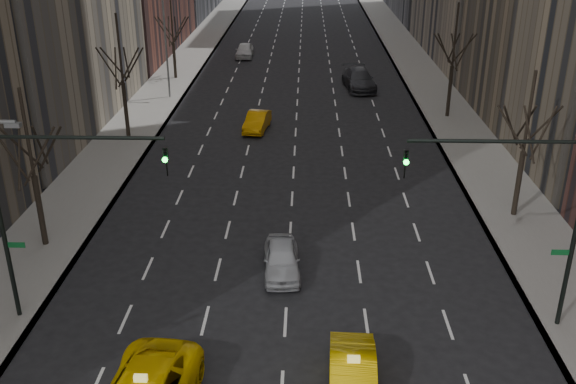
{
  "coord_description": "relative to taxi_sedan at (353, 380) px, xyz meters",
  "views": [
    {
      "loc": [
        0.7,
        -9.47,
        15.2
      ],
      "look_at": [
        -0.04,
        17.01,
        3.5
      ],
      "focal_mm": 40.0,
      "sensor_mm": 36.0,
      "label": 1
    }
  ],
  "objects": [
    {
      "name": "far_suv_grey",
      "position": [
        3.2,
        41.04,
        0.14
      ],
      "size": [
        3.17,
        6.36,
        1.78
      ],
      "primitive_type": "imported",
      "rotation": [
        0.0,
        0.0,
        0.11
      ],
      "color": "#2E2F34",
      "rests_on": "ground"
    },
    {
      "name": "traffic_mast_left",
      "position": [
        -11.5,
        4.29,
        4.74
      ],
      "size": [
        6.69,
        0.39,
        8.0
      ],
      "color": "black",
      "rests_on": "ground"
    },
    {
      "name": "far_taxi",
      "position": [
        -5.29,
        28.69,
        -0.06
      ],
      "size": [
        1.99,
        4.31,
        1.37
      ],
      "primitive_type": "imported",
      "rotation": [
        0.0,
        0.0,
        -0.13
      ],
      "color": "orange",
      "rests_on": "ground"
    },
    {
      "name": "tree_rw_c",
      "position": [
        9.6,
        32.29,
        3.29
      ],
      "size": [
        3.36,
        3.5,
        8.74
      ],
      "color": "black",
      "rests_on": "ground"
    },
    {
      "name": "streetlight_far",
      "position": [
        -13.24,
        37.29,
        4.87
      ],
      "size": [
        2.83,
        0.22,
        9.0
      ],
      "color": "slate",
      "rests_on": "ground"
    },
    {
      "name": "traffic_mast_right",
      "position": [
        6.71,
        4.29,
        4.74
      ],
      "size": [
        6.69,
        0.39,
        8.0
      ],
      "color": "black",
      "rests_on": "ground"
    },
    {
      "name": "taxi_sedan",
      "position": [
        0.0,
        0.0,
        0.0
      ],
      "size": [
        1.75,
        4.57,
        1.49
      ],
      "primitive_type": "imported",
      "rotation": [
        0.0,
        0.0,
        -0.04
      ],
      "color": "#ECBC04",
      "rests_on": "ground"
    },
    {
      "name": "tree_lw_c",
      "position": [
        -14.4,
        26.29,
        3.29
      ],
      "size": [
        3.36,
        3.5,
        8.74
      ],
      "color": "black",
      "rests_on": "ground"
    },
    {
      "name": "tree_rw_b",
      "position": [
        9.6,
        14.29,
        2.97
      ],
      "size": [
        3.36,
        3.5,
        7.82
      ],
      "color": "black",
      "rests_on": "ground"
    },
    {
      "name": "tree_lw_d",
      "position": [
        -14.4,
        44.29,
        2.82
      ],
      "size": [
        3.36,
        3.5,
        7.36
      ],
      "color": "black",
      "rests_on": "ground"
    },
    {
      "name": "far_car_white",
      "position": [
        -8.55,
        54.47,
        0.03
      ],
      "size": [
        1.84,
        4.55,
        1.55
      ],
      "primitive_type": "imported",
      "rotation": [
        0.0,
        0.0,
        0.0
      ],
      "color": "silver",
      "rests_on": "ground"
    },
    {
      "name": "silver_sedan_ahead",
      "position": [
        -2.69,
        8.15,
        -0.06
      ],
      "size": [
        1.89,
        4.13,
        1.37
      ],
      "primitive_type": "imported",
      "rotation": [
        0.0,
        0.0,
        0.07
      ],
      "color": "#ABADB3",
      "rests_on": "ground"
    },
    {
      "name": "tree_lw_b",
      "position": [
        -14.4,
        10.29,
        2.97
      ],
      "size": [
        3.36,
        3.5,
        7.82
      ],
      "color": "black",
      "rests_on": "ground"
    },
    {
      "name": "sidewalk_right",
      "position": [
        9.85,
        62.29,
        -0.67
      ],
      "size": [
        4.5,
        320.0,
        0.15
      ],
      "primitive_type": "cube",
      "color": "slate",
      "rests_on": "ground"
    },
    {
      "name": "sidewalk_left",
      "position": [
        -14.65,
        62.29,
        -0.67
      ],
      "size": [
        4.5,
        320.0,
        0.15
      ],
      "primitive_type": "cube",
      "color": "slate",
      "rests_on": "ground"
    }
  ]
}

